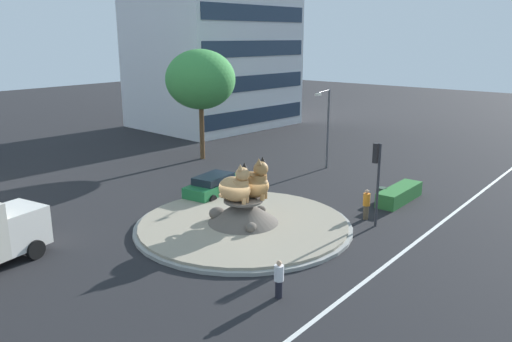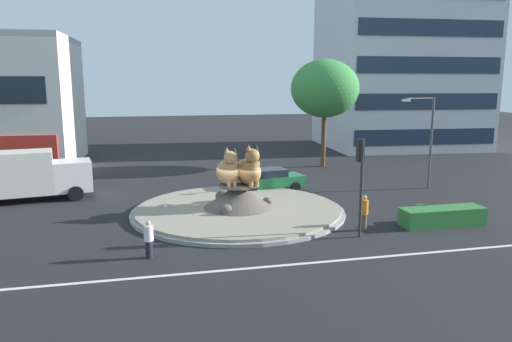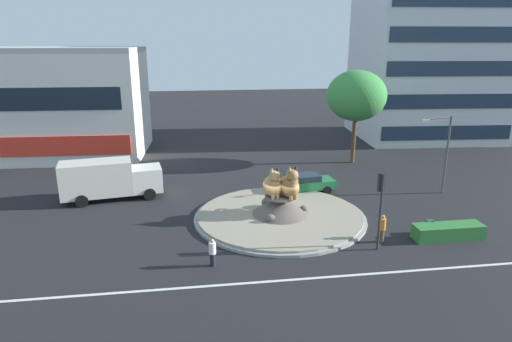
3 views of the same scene
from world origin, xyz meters
TOP-DOWN VIEW (x-y plane):
  - ground_plane at (0.00, 0.00)m, footprint 160.00×160.00m
  - lane_centreline at (0.00, -7.98)m, footprint 112.00×0.20m
  - roundabout_island at (-0.00, 0.01)m, footprint 11.62×11.62m
  - cat_statue_calico at (-0.52, 0.04)m, footprint 1.44×2.22m
  - cat_statue_tabby at (0.57, -0.25)m, footprint 1.63×2.47m
  - traffic_light_mast at (4.68, -5.26)m, footprint 0.33×0.46m
  - office_tower at (22.60, 23.86)m, footprint 16.59×14.37m
  - clipped_hedge_strip at (9.51, -4.58)m, footprint 4.27×1.20m
  - broadleaf_tree_behind_island at (9.82, 12.94)m, footprint 5.64×5.64m
  - streetlight_arm at (13.36, 3.18)m, footprint 2.62×0.69m
  - pedestrian_white_shirt at (-4.82, -5.98)m, footprint 0.39×0.39m
  - pedestrian_orange_shirt at (5.32, -4.47)m, footprint 0.39×0.39m
  - sedan_on_far_lane at (2.97, 4.92)m, footprint 4.76×2.41m
  - delivery_box_truck at (-12.04, 5.48)m, footprint 7.56×3.49m
  - litter_bin at (8.77, -3.78)m, footprint 0.56×0.56m

SIDE VIEW (x-z plane):
  - ground_plane at x=0.00m, z-range 0.00..0.00m
  - lane_centreline at x=0.00m, z-range 0.00..0.01m
  - roundabout_island at x=0.00m, z-range -0.38..1.21m
  - clipped_hedge_strip at x=9.51m, z-range 0.00..0.90m
  - litter_bin at x=8.77m, z-range 0.00..0.90m
  - sedan_on_far_lane at x=2.97m, z-range 0.05..1.51m
  - pedestrian_white_shirt at x=-4.82m, z-range 0.03..1.60m
  - pedestrian_orange_shirt at x=5.32m, z-range 0.04..1.78m
  - delivery_box_truck at x=-12.04m, z-range 0.11..3.13m
  - cat_statue_calico at x=-0.52m, z-range 1.31..3.42m
  - cat_statue_tabby at x=0.57m, z-range 1.29..3.55m
  - traffic_light_mast at x=4.68m, z-range 0.92..5.46m
  - streetlight_arm at x=13.36m, z-range 0.62..6.76m
  - broadleaf_tree_behind_island at x=9.82m, z-range 2.06..11.02m
  - office_tower at x=22.60m, z-range 0.00..24.34m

